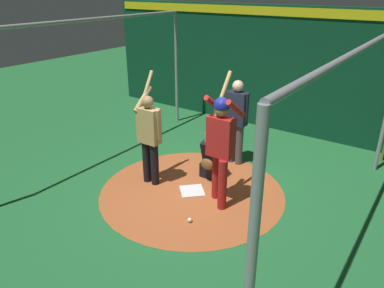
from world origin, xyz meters
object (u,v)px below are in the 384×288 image
object	(u,v)px
baseball_1	(190,220)
umpire	(236,118)
batter	(221,140)
home_plate	(192,191)
baseball_0	(256,184)
catcher	(213,159)
visitor	(149,134)
baseball_2	(217,166)

from	to	relation	value
baseball_1	umpire	bearing A→B (deg)	-168.08
batter	home_plate	bearing A→B (deg)	-92.03
baseball_0	catcher	bearing A→B (deg)	-80.68
home_plate	baseball_1	size ratio (longest dim) A/B	5.68
catcher	visitor	world-z (taller)	visitor
batter	visitor	world-z (taller)	batter
batter	visitor	distance (m)	1.45
batter	baseball_0	size ratio (longest dim) A/B	29.98
catcher	umpire	bearing A→B (deg)	176.78
batter	baseball_1	size ratio (longest dim) A/B	29.98
baseball_0	baseball_1	distance (m)	1.68
home_plate	umpire	xyz separation A→B (m)	(-1.50, 0.04, 0.99)
home_plate	baseball_2	world-z (taller)	baseball_2
batter	baseball_2	world-z (taller)	batter
batter	umpire	size ratio (longest dim) A/B	1.25
batter	umpire	xyz separation A→B (m)	(-1.52, -0.55, -0.16)
home_plate	batter	bearing A→B (deg)	87.97
batter	baseball_2	xyz separation A→B (m)	(-1.10, -0.71, -1.13)
home_plate	batter	world-z (taller)	batter
batter	baseball_2	size ratio (longest dim) A/B	29.98
baseball_1	baseball_2	size ratio (longest dim) A/B	1.00
home_plate	visitor	bearing A→B (deg)	-78.99
baseball_2	umpire	bearing A→B (deg)	158.31
umpire	batter	bearing A→B (deg)	19.87
visitor	baseball_2	bearing A→B (deg)	149.37
umpire	baseball_0	size ratio (longest dim) A/B	24.07
umpire	baseball_2	size ratio (longest dim) A/B	24.07
baseball_0	home_plate	bearing A→B (deg)	-46.13
baseball_2	visitor	bearing A→B (deg)	-29.82
home_plate	catcher	size ratio (longest dim) A/B	0.43
home_plate	catcher	world-z (taller)	catcher
baseball_0	baseball_1	size ratio (longest dim) A/B	1.00
home_plate	visitor	xyz separation A→B (m)	(0.16, -0.84, 0.98)
visitor	batter	bearing A→B (deg)	94.89
home_plate	baseball_2	xyz separation A→B (m)	(-1.08, -0.13, 0.03)
umpire	visitor	world-z (taller)	visitor
umpire	baseball_0	xyz separation A→B (m)	(0.66, 0.83, -0.96)
umpire	baseball_1	bearing A→B (deg)	11.92
umpire	baseball_2	xyz separation A→B (m)	(0.42, -0.17, -0.96)
catcher	baseball_0	xyz separation A→B (m)	(-0.14, 0.88, -0.34)
home_plate	baseball_1	world-z (taller)	baseball_1
batter	visitor	bearing A→B (deg)	-84.30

